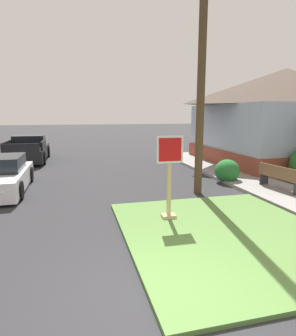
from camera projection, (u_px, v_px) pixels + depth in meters
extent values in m
plane|color=#2B2B2D|center=(162.00, 303.00, 4.22)|extent=(160.00, 160.00, 0.00)
cube|color=#567F3D|center=(227.00, 233.00, 6.60)|extent=(4.66, 5.36, 0.08)
cube|color=gray|center=(250.00, 181.00, 11.65)|extent=(2.20, 17.62, 0.12)
cube|color=tan|center=(169.00, 179.00, 7.32)|extent=(0.09, 0.09, 2.07)
cube|color=tan|center=(169.00, 216.00, 7.50)|extent=(0.37, 0.29, 0.08)
cube|color=white|center=(170.00, 150.00, 7.13)|extent=(0.68, 0.03, 0.68)
cube|color=red|center=(170.00, 150.00, 7.12)|extent=(0.58, 0.03, 0.58)
cylinder|color=black|center=(137.00, 209.00, 8.41)|extent=(0.70, 0.70, 0.02)
cylinder|color=black|center=(19.00, 190.00, 9.28)|extent=(0.23, 0.62, 0.62)
cylinder|color=black|center=(30.00, 174.00, 11.78)|extent=(0.23, 0.62, 0.62)
sphere|color=white|center=(3.00, 192.00, 8.45)|extent=(0.14, 0.14, 0.14)
sphere|color=red|center=(24.00, 168.00, 12.40)|extent=(0.12, 0.12, 0.12)
cube|color=black|center=(28.00, 153.00, 17.01)|extent=(2.07, 5.08, 0.68)
cube|color=black|center=(29.00, 141.00, 17.57)|extent=(1.80, 1.33, 0.68)
cube|color=black|center=(6.00, 145.00, 15.83)|extent=(0.11, 2.13, 0.44)
cube|color=black|center=(43.00, 144.00, 16.31)|extent=(0.11, 2.13, 0.44)
cube|color=black|center=(20.00, 148.00, 14.55)|extent=(1.83, 0.11, 0.44)
cylinder|color=black|center=(16.00, 152.00, 18.24)|extent=(0.27, 0.76, 0.76)
cylinder|color=black|center=(47.00, 151.00, 18.72)|extent=(0.27, 0.76, 0.76)
cylinder|color=black|center=(5.00, 159.00, 15.35)|extent=(0.27, 0.76, 0.76)
cylinder|color=black|center=(43.00, 158.00, 15.83)|extent=(0.27, 0.76, 0.76)
cube|color=brown|center=(280.00, 177.00, 10.11)|extent=(0.56, 1.77, 0.06)
cube|color=brown|center=(277.00, 171.00, 10.01)|extent=(0.21, 1.74, 0.38)
cube|color=#2D2D33|center=(264.00, 179.00, 10.88)|extent=(0.36, 0.09, 0.41)
cylinder|color=#4C3823|center=(203.00, 33.00, 9.14)|extent=(0.27, 0.27, 10.55)
cube|color=brown|center=(280.00, 155.00, 16.60)|extent=(8.19, 7.55, 0.90)
cube|color=#9EADC1|center=(282.00, 126.00, 16.30)|extent=(8.03, 7.40, 2.37)
pyramid|color=brown|center=(286.00, 87.00, 15.90)|extent=(8.60, 7.92, 1.97)
ellipsoid|color=#256E2E|center=(227.00, 171.00, 11.66)|extent=(1.00, 1.00, 0.94)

